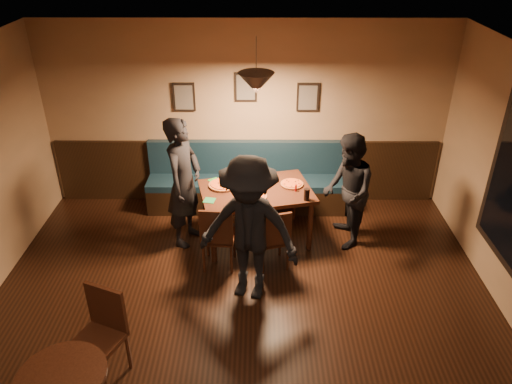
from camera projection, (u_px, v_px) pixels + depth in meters
floor at (239, 370)px, 4.95m from camera, size 7.00×7.00×0.00m
ceiling at (233, 103)px, 3.58m from camera, size 7.00×7.00×0.00m
wall_back at (246, 116)px, 7.32m from camera, size 6.00×0.00×6.00m
wainscot at (247, 171)px, 7.73m from camera, size 5.88×0.06×1.00m
booth_bench at (246, 179)px, 7.50m from camera, size 3.00×0.60×1.00m
picture_left at (184, 97)px, 7.15m from camera, size 0.32×0.04×0.42m
picture_center at (246, 87)px, 7.08m from camera, size 0.32×0.04×0.42m
picture_right at (308, 97)px, 7.14m from camera, size 0.32×0.04×0.42m
pendant_lamp at (256, 83)px, 5.89m from camera, size 0.44×0.44×0.25m
dining_table at (256, 215)px, 6.79m from camera, size 1.64×1.25×0.79m
chair_near_left at (219, 235)px, 6.24m from camera, size 0.43×0.43×0.92m
chair_near_right at (272, 237)px, 6.25m from camera, size 0.48×0.48×0.87m
diner_left at (184, 183)px, 6.53m from camera, size 0.63×0.77×1.81m
diner_right at (348, 192)px, 6.54m from camera, size 0.63×0.80×1.60m
diner_front at (249, 230)px, 5.54m from camera, size 1.31×0.97×1.81m
pizza_a at (223, 185)px, 6.68m from camera, size 0.40×0.40×0.04m
pizza_b at (254, 196)px, 6.41m from camera, size 0.42×0.42×0.04m
pizza_c at (292, 184)px, 6.71m from camera, size 0.39×0.39×0.04m
soda_glass at (307, 194)px, 6.33m from camera, size 0.10×0.10×0.16m
tabasco_bottle at (296, 187)px, 6.55m from camera, size 0.03×0.03×0.11m
napkin_a at (215, 181)px, 6.83m from camera, size 0.20×0.20×0.01m
napkin_b at (209, 200)px, 6.35m from camera, size 0.17×0.17×0.01m
cutlery_set at (252, 202)px, 6.31m from camera, size 0.20×0.04×0.00m
cafe_chair_far at (97, 339)px, 4.66m from camera, size 0.56×0.56×0.97m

